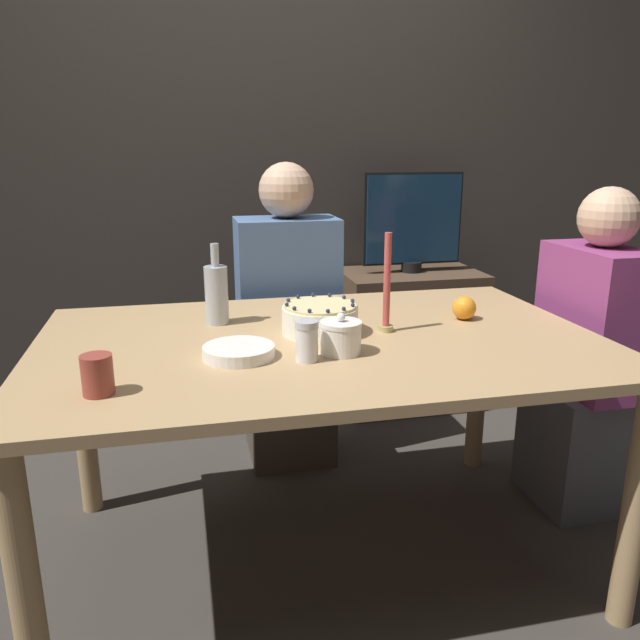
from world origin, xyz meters
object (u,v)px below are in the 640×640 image
at_px(person_woman_floral, 589,373).
at_px(tv_monitor, 413,221).
at_px(person_man_blue_shirt, 288,335).
at_px(bottle, 217,293).
at_px(sugar_shaker, 307,341).
at_px(cake, 320,319).
at_px(candle, 387,292).
at_px(sugar_bowl, 341,337).

height_order(person_woman_floral, tv_monitor, tv_monitor).
bearing_deg(person_man_blue_shirt, tv_monitor, -148.21).
relative_size(bottle, person_man_blue_shirt, 0.21).
bearing_deg(bottle, sugar_shaker, -63.54).
bearing_deg(cake, sugar_shaker, -110.51).
bearing_deg(candle, bottle, 157.70).
xyz_separation_m(sugar_bowl, bottle, (-0.30, 0.37, 0.05)).
height_order(sugar_bowl, person_man_blue_shirt, person_man_blue_shirt).
height_order(sugar_shaker, person_woman_floral, person_woman_floral).
bearing_deg(sugar_bowl, candle, 42.28).
xyz_separation_m(candle, bottle, (-0.49, 0.20, -0.03)).
distance_m(cake, person_man_blue_shirt, 0.71).
relative_size(cake, bottle, 0.90).
relative_size(candle, tv_monitor, 0.61).
bearing_deg(cake, tv_monitor, 57.16).
height_order(sugar_bowl, sugar_shaker, sugar_bowl).
distance_m(candle, tv_monitor, 1.23).
relative_size(cake, tv_monitor, 0.46).
xyz_separation_m(sugar_shaker, person_man_blue_shirt, (0.11, 0.90, -0.26)).
bearing_deg(cake, candle, -8.18).
bearing_deg(tv_monitor, person_man_blue_shirt, -148.21).
bearing_deg(tv_monitor, cake, -122.84).
distance_m(bottle, tv_monitor, 1.36).
height_order(candle, person_woman_floral, person_woman_floral).
distance_m(sugar_shaker, person_man_blue_shirt, 0.95).
distance_m(candle, person_man_blue_shirt, 0.79).
distance_m(cake, tv_monitor, 1.31).
xyz_separation_m(person_woman_floral, tv_monitor, (-0.30, 1.01, 0.43)).
height_order(candle, bottle, candle).
distance_m(sugar_bowl, tv_monitor, 1.47).
height_order(person_man_blue_shirt, tv_monitor, person_man_blue_shirt).
bearing_deg(tv_monitor, sugar_bowl, -118.26).
relative_size(bottle, person_woman_floral, 0.22).
xyz_separation_m(sugar_bowl, candle, (0.18, 0.17, 0.08)).
bearing_deg(candle, sugar_shaker, -143.90).
height_order(sugar_shaker, bottle, bottle).
bearing_deg(candle, person_woman_floral, 7.71).
distance_m(cake, sugar_bowl, 0.20).
distance_m(person_man_blue_shirt, person_woman_floral, 1.15).
bearing_deg(tv_monitor, candle, -114.40).
height_order(sugar_shaker, person_man_blue_shirt, person_man_blue_shirt).
height_order(sugar_shaker, tv_monitor, tv_monitor).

